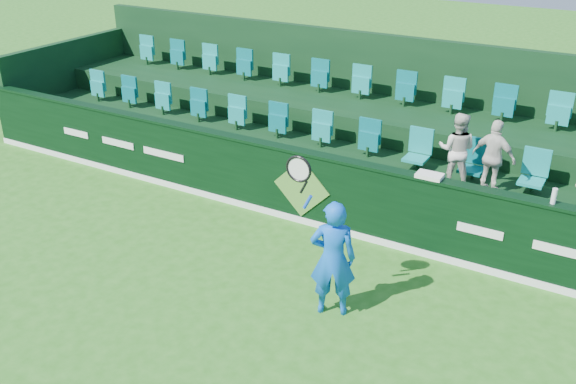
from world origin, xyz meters
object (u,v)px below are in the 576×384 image
Objects in this scene: tennis_player at (332,257)px; towel at (430,176)px; drinks_bottle at (554,196)px; spectator_left at (457,150)px; spectator_middle at (494,157)px.

tennis_player reaches higher than towel.
drinks_bottle reaches higher than towel.
tennis_player is 3.42m from spectator_left.
spectator_left is 2.06m from drinks_bottle.
drinks_bottle is (2.38, 2.19, 0.59)m from tennis_player.
tennis_player is 1.87× the size of spectator_middle.
tennis_player is at bearing 81.08° from spectator_middle.
spectator_left is 3.19× the size of towel.
drinks_bottle is at bearing 146.97° from spectator_middle.
spectator_middle is 3.14× the size of towel.
drinks_bottle is at bearing 0.00° from towel.
spectator_left reaches higher than towel.
drinks_bottle is at bearing 42.61° from tennis_player.
spectator_middle reaches higher than drinks_bottle.
tennis_player is 3.29m from drinks_bottle.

